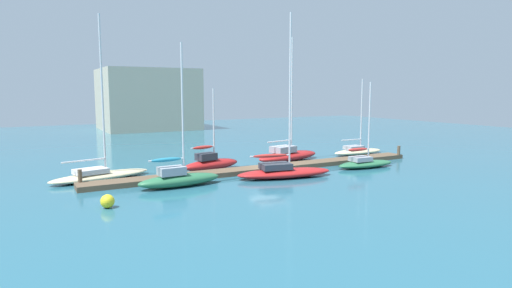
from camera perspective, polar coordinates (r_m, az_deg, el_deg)
name	(u,v)px	position (r m, az deg, el deg)	size (l,w,h in m)	color
ground_plane	(268,171)	(35.25, 1.58, -3.58)	(120.00, 120.00, 0.00)	#286075
dock_pier	(268,168)	(35.22, 1.58, -3.28)	(29.53, 1.83, 0.38)	brown
dock_piling_near_end	(80,179)	(31.31, -22.52, -4.31)	(0.28, 0.28, 1.26)	brown
dock_piling_far_end	(399,152)	(43.63, 18.58, -1.05)	(0.28, 0.28, 1.26)	brown
sailboat_0	(100,173)	(33.61, -20.22, -3.72)	(7.79, 3.84, 12.06)	beige
sailboat_1	(179,177)	(29.74, -10.32, -4.44)	(5.95, 1.90, 9.77)	#2D7047
sailboat_2	(211,163)	(35.57, -6.09, -2.52)	(5.51, 2.59, 6.76)	#B21E1E
sailboat_3	(283,170)	(32.38, 3.70, -3.55)	(7.77, 3.56, 12.25)	#B21E1E
sailboat_4	(288,155)	(40.10, 4.30, -1.41)	(7.52, 3.64, 11.46)	#B21E1E
sailboat_5	(365,162)	(37.73, 14.36, -2.39)	(5.70, 2.08, 7.30)	#2D7047
sailboat_6	(358,151)	(45.31, 13.47, -0.86)	(6.11, 1.98, 7.77)	beige
mooring_buoy_yellow	(107,201)	(25.46, -19.29, -7.25)	(0.78, 0.78, 0.78)	yellow
harbor_building_distant	(148,99)	(76.44, -14.33, 5.82)	(15.27, 13.93, 10.29)	#BCB299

